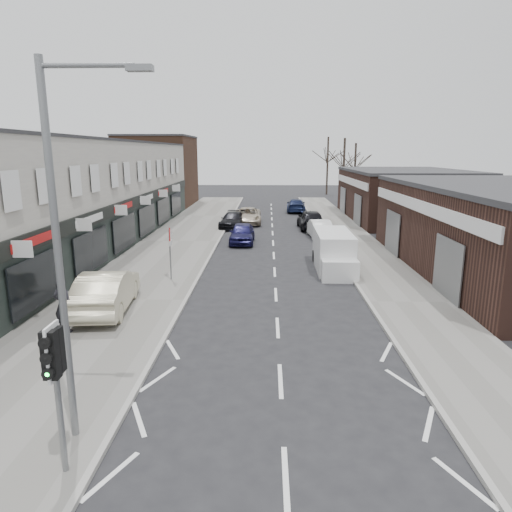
# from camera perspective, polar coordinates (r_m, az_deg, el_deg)

# --- Properties ---
(ground) EXTENTS (160.00, 160.00, 0.00)m
(ground) POSITION_cam_1_polar(r_m,az_deg,el_deg) (11.71, 3.34, -19.91)
(ground) COLOR black
(ground) RESTS_ON ground
(pavement_left) EXTENTS (5.50, 64.00, 0.12)m
(pavement_left) POSITION_cam_1_polar(r_m,az_deg,el_deg) (33.07, -9.63, 1.77)
(pavement_left) COLOR slate
(pavement_left) RESTS_ON ground
(pavement_right) EXTENTS (3.50, 64.00, 0.12)m
(pavement_right) POSITION_cam_1_polar(r_m,az_deg,el_deg) (33.02, 12.19, 1.65)
(pavement_right) COLOR slate
(pavement_right) RESTS_ON ground
(shop_terrace_left) EXTENTS (8.00, 41.00, 7.10)m
(shop_terrace_left) POSITION_cam_1_polar(r_m,az_deg,el_deg) (32.25, -22.67, 6.96)
(shop_terrace_left) COLOR beige
(shop_terrace_left) RESTS_ON ground
(brick_block_far) EXTENTS (8.00, 10.00, 8.00)m
(brick_block_far) POSITION_cam_1_polar(r_m,az_deg,el_deg) (56.43, -12.13, 10.25)
(brick_block_far) COLOR #492D1F
(brick_block_far) RESTS_ON ground
(right_unit_far) EXTENTS (10.00, 16.00, 4.50)m
(right_unit_far) POSITION_cam_1_polar(r_m,az_deg,el_deg) (45.87, 17.95, 7.17)
(right_unit_far) COLOR #371F19
(right_unit_far) RESTS_ON ground
(tree_far_a) EXTENTS (3.60, 3.60, 8.00)m
(tree_far_a) POSITION_cam_1_polar(r_m,az_deg,el_deg) (58.93, 10.73, 6.51)
(tree_far_a) COLOR #382D26
(tree_far_a) RESTS_ON ground
(tree_far_b) EXTENTS (3.60, 3.60, 7.50)m
(tree_far_b) POSITION_cam_1_polar(r_m,az_deg,el_deg) (65.24, 12.09, 7.05)
(tree_far_b) COLOR #382D26
(tree_far_b) RESTS_ON ground
(tree_far_c) EXTENTS (3.60, 3.60, 8.50)m
(tree_far_c) POSITION_cam_1_polar(r_m,az_deg,el_deg) (70.68, 8.80, 7.61)
(tree_far_c) COLOR #382D26
(tree_far_c) RESTS_ON ground
(traffic_light) EXTENTS (0.28, 0.60, 3.10)m
(traffic_light) POSITION_cam_1_polar(r_m,az_deg,el_deg) (9.63, -23.89, -12.34)
(traffic_light) COLOR slate
(traffic_light) RESTS_ON pavement_left
(street_lamp) EXTENTS (2.23, 0.22, 8.00)m
(street_lamp) POSITION_cam_1_polar(r_m,az_deg,el_deg) (10.09, -22.78, 2.06)
(street_lamp) COLOR slate
(street_lamp) RESTS_ON pavement_left
(warning_sign) EXTENTS (0.12, 0.80, 2.70)m
(warning_sign) POSITION_cam_1_polar(r_m,az_deg,el_deg) (22.73, -10.66, 2.19)
(warning_sign) COLOR slate
(warning_sign) RESTS_ON pavement_left
(white_van) EXTENTS (1.94, 5.34, 2.07)m
(white_van) POSITION_cam_1_polar(r_m,az_deg,el_deg) (25.33, 9.66, 0.50)
(white_van) COLOR white
(white_van) RESTS_ON ground
(sedan_on_pavement) EXTENTS (2.23, 5.13, 1.64)m
(sedan_on_pavement) POSITION_cam_1_polar(r_m,az_deg,el_deg) (19.17, -18.16, -4.12)
(sedan_on_pavement) COLOR beige
(sedan_on_pavement) RESTS_ON pavement_left
(pedestrian) EXTENTS (0.77, 0.57, 1.94)m
(pedestrian) POSITION_cam_1_polar(r_m,az_deg,el_deg) (17.42, -22.96, -5.71)
(pedestrian) COLOR black
(pedestrian) RESTS_ON pavement_left
(parked_car_left_a) EXTENTS (1.72, 4.19, 1.42)m
(parked_car_left_a) POSITION_cam_1_polar(r_m,az_deg,el_deg) (32.31, -1.74, 2.86)
(parked_car_left_a) COLOR #161441
(parked_car_left_a) RESTS_ON ground
(parked_car_left_b) EXTENTS (2.23, 4.61, 1.29)m
(parked_car_left_b) POSITION_cam_1_polar(r_m,az_deg,el_deg) (39.03, -2.95, 4.50)
(parked_car_left_b) COLOR black
(parked_car_left_b) RESTS_ON ground
(parked_car_left_c) EXTENTS (2.50, 5.19, 1.43)m
(parked_car_left_c) POSITION_cam_1_polar(r_m,az_deg,el_deg) (41.17, -1.04, 5.05)
(parked_car_left_c) COLOR #B3A58F
(parked_car_left_c) RESTS_ON ground
(parked_car_right_a) EXTENTS (1.76, 4.25, 1.37)m
(parked_car_right_a) POSITION_cam_1_polar(r_m,az_deg,el_deg) (34.95, 7.88, 3.47)
(parked_car_right_a) COLOR silver
(parked_car_right_a) RESTS_ON ground
(parked_car_right_b) EXTENTS (2.15, 4.89, 1.64)m
(parked_car_right_b) POSITION_cam_1_polar(r_m,az_deg,el_deg) (38.46, 6.84, 4.56)
(parked_car_right_b) COLOR black
(parked_car_right_b) RESTS_ON ground
(parked_car_right_c) EXTENTS (2.19, 4.88, 1.39)m
(parked_car_right_c) POSITION_cam_1_polar(r_m,az_deg,el_deg) (49.58, 5.03, 6.32)
(parked_car_right_c) COLOR #141D3E
(parked_car_right_c) RESTS_ON ground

